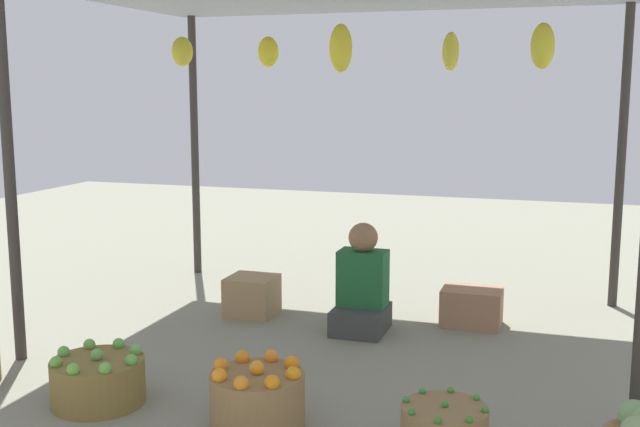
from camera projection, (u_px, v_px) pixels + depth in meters
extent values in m
plane|color=gray|center=(349.00, 329.00, 5.58)|extent=(14.00, 14.00, 0.00)
cylinder|color=#38332D|center=(10.00, 177.00, 4.79)|extent=(0.07, 0.07, 2.35)
cylinder|color=#38332D|center=(195.00, 147.00, 7.12)|extent=(0.07, 0.07, 2.35)
cylinder|color=#38332D|center=(621.00, 159.00, 6.00)|extent=(0.07, 0.07, 2.35)
ellipsoid|color=gold|center=(182.00, 52.00, 5.54)|extent=(0.15, 0.15, 0.21)
ellipsoid|color=yellow|center=(268.00, 52.00, 5.59)|extent=(0.15, 0.15, 0.22)
ellipsoid|color=yellow|center=(341.00, 48.00, 5.05)|extent=(0.15, 0.15, 0.31)
ellipsoid|color=yellow|center=(451.00, 51.00, 5.52)|extent=(0.12, 0.12, 0.27)
ellipsoid|color=yellow|center=(543.00, 46.00, 4.78)|extent=(0.15, 0.15, 0.28)
cube|color=#3E403E|center=(361.00, 319.00, 5.52)|extent=(0.36, 0.44, 0.18)
cube|color=#1F6231|center=(363.00, 278.00, 5.52)|extent=(0.34, 0.22, 0.40)
sphere|color=#966A49|center=(363.00, 238.00, 5.47)|extent=(0.21, 0.21, 0.21)
cylinder|color=olive|center=(98.00, 381.00, 4.26)|extent=(0.51, 0.51, 0.25)
sphere|color=#62A950|center=(97.00, 355.00, 4.24)|extent=(0.07, 0.07, 0.07)
sphere|color=#61AD4D|center=(131.00, 360.00, 4.18)|extent=(0.07, 0.07, 0.07)
sphere|color=#68B54B|center=(136.00, 350.00, 4.34)|extent=(0.07, 0.07, 0.07)
sphere|color=#63B44A|center=(119.00, 344.00, 4.44)|extent=(0.07, 0.07, 0.07)
sphere|color=#70B147|center=(89.00, 345.00, 4.43)|extent=(0.07, 0.07, 0.07)
sphere|color=#61AF4C|center=(64.00, 352.00, 4.31)|extent=(0.07, 0.07, 0.07)
sphere|color=#64A940|center=(56.00, 362.00, 4.14)|extent=(0.07, 0.07, 0.07)
sphere|color=#6DB841|center=(73.00, 370.00, 4.04)|extent=(0.07, 0.07, 0.07)
sphere|color=#6BB543|center=(105.00, 369.00, 4.05)|extent=(0.07, 0.07, 0.07)
cylinder|color=olive|center=(257.00, 400.00, 3.96)|extent=(0.49, 0.49, 0.29)
sphere|color=orange|center=(256.00, 368.00, 3.93)|extent=(0.08, 0.08, 0.08)
sphere|color=orange|center=(293.00, 374.00, 3.88)|extent=(0.08, 0.08, 0.08)
sphere|color=orange|center=(292.00, 363.00, 4.02)|extent=(0.08, 0.08, 0.08)
sphere|color=orange|center=(271.00, 357.00, 4.12)|extent=(0.08, 0.08, 0.08)
sphere|color=orange|center=(242.00, 357.00, 4.11)|extent=(0.08, 0.08, 0.08)
sphere|color=orange|center=(221.00, 365.00, 4.00)|extent=(0.08, 0.08, 0.08)
sphere|color=orange|center=(219.00, 376.00, 3.85)|extent=(0.08, 0.08, 0.08)
sphere|color=orange|center=(241.00, 383.00, 3.75)|extent=(0.08, 0.08, 0.08)
sphere|color=orange|center=(272.00, 382.00, 3.76)|extent=(0.08, 0.08, 0.08)
sphere|color=#378932|center=(445.00, 404.00, 3.71)|extent=(0.04, 0.04, 0.04)
sphere|color=#408035|center=(485.00, 410.00, 3.65)|extent=(0.04, 0.04, 0.04)
sphere|color=#419236|center=(476.00, 398.00, 3.79)|extent=(0.04, 0.04, 0.04)
sphere|color=#418C27|center=(451.00, 390.00, 3.88)|extent=(0.04, 0.04, 0.04)
sphere|color=#3B8D36|center=(422.00, 391.00, 3.87)|extent=(0.04, 0.04, 0.04)
sphere|color=#368731|center=(406.00, 400.00, 3.76)|extent=(0.04, 0.04, 0.04)
sphere|color=#317F35|center=(412.00, 412.00, 3.62)|extent=(0.04, 0.04, 0.04)
sphere|color=#318026|center=(438.00, 421.00, 3.53)|extent=(0.04, 0.04, 0.04)
sphere|color=#328624|center=(469.00, 420.00, 3.54)|extent=(0.04, 0.04, 0.04)
sphere|color=#73A05F|center=(635.00, 416.00, 3.49)|extent=(0.15, 0.15, 0.15)
cube|color=tan|center=(252.00, 296.00, 5.92)|extent=(0.36, 0.34, 0.30)
cube|color=#A57857|center=(472.00, 307.00, 5.66)|extent=(0.43, 0.30, 0.27)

